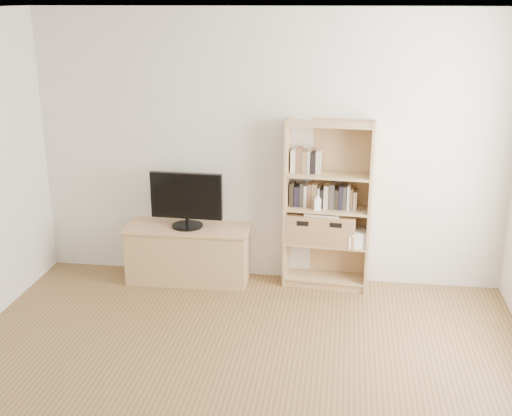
% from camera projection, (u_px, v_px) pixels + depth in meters
% --- Properties ---
extents(back_wall, '(4.50, 0.02, 2.60)m').
position_uv_depth(back_wall, '(268.00, 149.00, 6.08)').
color(back_wall, silver).
rests_on(back_wall, floor).
extents(ceiling, '(4.50, 5.00, 0.01)m').
position_uv_depth(ceiling, '(211.00, 12.00, 3.32)').
color(ceiling, white).
rests_on(ceiling, back_wall).
extents(tv_stand, '(1.18, 0.46, 0.54)m').
position_uv_depth(tv_stand, '(188.00, 254.00, 6.30)').
color(tv_stand, tan).
rests_on(tv_stand, floor).
extents(bookshelf, '(0.83, 0.34, 1.61)m').
position_uv_depth(bookshelf, '(328.00, 206.00, 6.02)').
color(bookshelf, tan).
rests_on(bookshelf, floor).
extents(television, '(0.70, 0.07, 0.55)m').
position_uv_depth(television, '(187.00, 200.00, 6.12)').
color(television, black).
rests_on(television, tv_stand).
extents(books_row_mid, '(0.90, 0.20, 0.24)m').
position_uv_depth(books_row_mid, '(328.00, 195.00, 6.01)').
color(books_row_mid, black).
rests_on(books_row_mid, bookshelf).
extents(books_row_upper, '(0.37, 0.16, 0.19)m').
position_uv_depth(books_row_upper, '(310.00, 162.00, 5.95)').
color(books_row_upper, black).
rests_on(books_row_upper, bookshelf).
extents(baby_monitor, '(0.07, 0.05, 0.11)m').
position_uv_depth(baby_monitor, '(317.00, 204.00, 5.95)').
color(baby_monitor, white).
rests_on(baby_monitor, bookshelf).
extents(basket_left, '(0.35, 0.30, 0.28)m').
position_uv_depth(basket_left, '(305.00, 226.00, 6.13)').
color(basket_left, '#8B5F3F').
rests_on(basket_left, bookshelf).
extents(basket_right, '(0.37, 0.32, 0.28)m').
position_uv_depth(basket_right, '(337.00, 229.00, 6.07)').
color(basket_right, '#8B5F3F').
rests_on(basket_right, bookshelf).
extents(laptop, '(0.35, 0.27, 0.03)m').
position_uv_depth(laptop, '(323.00, 213.00, 6.04)').
color(laptop, white).
rests_on(laptop, basket_left).
extents(magazine_stack, '(0.23, 0.29, 0.12)m').
position_uv_depth(magazine_stack, '(356.00, 238.00, 6.06)').
color(magazine_stack, beige).
rests_on(magazine_stack, bookshelf).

